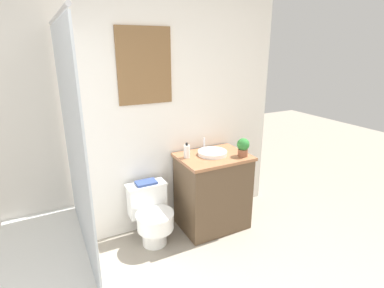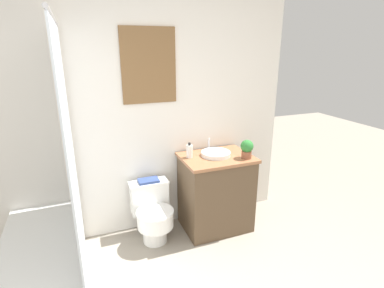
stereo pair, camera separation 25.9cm
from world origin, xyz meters
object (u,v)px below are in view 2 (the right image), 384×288
object	(u,v)px
soap_bottle	(189,151)
book_on_tank	(149,181)
toilet	(153,213)
sink	(216,153)
potted_plant	(247,148)

from	to	relation	value
soap_bottle	book_on_tank	world-z (taller)	soap_bottle
toilet	book_on_tank	xyz separation A→B (m)	(0.00, 0.12, 0.29)
toilet	soap_bottle	size ratio (longest dim) A/B	3.73
toilet	sink	size ratio (longest dim) A/B	1.73
soap_bottle	sink	bearing A→B (deg)	-8.81
toilet	book_on_tank	world-z (taller)	book_on_tank
toilet	book_on_tank	size ratio (longest dim) A/B	2.84
potted_plant	book_on_tank	size ratio (longest dim) A/B	0.92
book_on_tank	soap_bottle	bearing A→B (deg)	-12.29
sink	toilet	bearing A→B (deg)	179.60
sink	book_on_tank	size ratio (longest dim) A/B	1.64
sink	potted_plant	bearing A→B (deg)	-34.76
sink	soap_bottle	bearing A→B (deg)	171.19
toilet	soap_bottle	bearing A→B (deg)	5.22
toilet	book_on_tank	bearing A→B (deg)	90.00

